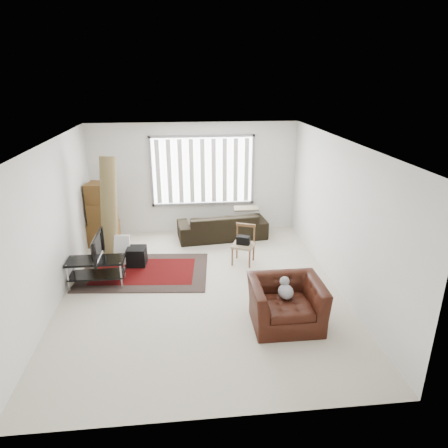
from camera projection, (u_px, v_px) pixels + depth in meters
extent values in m
plane|color=beige|center=(202.00, 289.00, 7.41)|extent=(6.00, 6.00, 0.00)
cube|color=white|center=(199.00, 142.00, 6.46)|extent=(5.00, 6.00, 0.02)
cube|color=white|center=(195.00, 179.00, 9.73)|extent=(5.00, 0.02, 2.70)
cube|color=white|center=(215.00, 319.00, 4.14)|extent=(5.00, 0.02, 2.70)
cube|color=white|center=(52.00, 226.00, 6.69)|extent=(0.02, 6.00, 2.70)
cube|color=white|center=(339.00, 216.00, 7.18)|extent=(0.02, 6.00, 2.70)
cube|color=white|center=(203.00, 171.00, 9.66)|extent=(2.40, 0.01, 1.60)
cube|color=gray|center=(203.00, 171.00, 9.64)|extent=(2.52, 0.06, 1.72)
cube|color=white|center=(203.00, 171.00, 9.61)|extent=(2.40, 0.02, 1.55)
cube|color=black|center=(144.00, 272.00, 8.03)|extent=(2.65, 1.89, 0.02)
cube|color=#480606|center=(144.00, 271.00, 8.03)|extent=(2.08, 1.32, 0.00)
cube|color=black|center=(95.00, 260.00, 7.39)|extent=(1.05, 0.47, 0.04)
cube|color=black|center=(97.00, 275.00, 7.49)|extent=(1.01, 0.44, 0.03)
cylinder|color=#B2B2B7|center=(68.00, 278.00, 7.24)|extent=(0.03, 0.03, 0.52)
cylinder|color=#B2B2B7|center=(121.00, 276.00, 7.33)|extent=(0.03, 0.03, 0.52)
cylinder|color=#B2B2B7|center=(74.00, 268.00, 7.61)|extent=(0.03, 0.03, 0.52)
cylinder|color=#B2B2B7|center=(124.00, 266.00, 7.70)|extent=(0.03, 0.03, 0.52)
imported|color=black|center=(94.00, 247.00, 7.29)|extent=(0.11, 0.85, 0.49)
cube|color=black|center=(137.00, 256.00, 8.25)|extent=(0.41, 0.41, 0.38)
cube|color=brown|center=(104.00, 234.00, 9.26)|extent=(0.69, 0.65, 0.55)
cube|color=brown|center=(102.00, 213.00, 9.05)|extent=(0.63, 0.59, 0.49)
cube|color=brown|center=(99.00, 193.00, 8.93)|extent=(0.58, 0.58, 0.44)
cube|color=silver|center=(118.00, 250.00, 8.29)|extent=(0.51, 0.24, 0.63)
cylinder|color=brown|center=(109.00, 210.00, 8.23)|extent=(0.49, 0.77, 2.22)
imported|color=black|center=(222.00, 222.00, 9.61)|extent=(2.20, 1.13, 0.81)
cube|color=#836F56|center=(243.00, 245.00, 8.29)|extent=(0.57, 0.57, 0.05)
cylinder|color=brown|center=(232.00, 257.00, 8.25)|extent=(0.04, 0.04, 0.41)
cylinder|color=brown|center=(250.00, 259.00, 8.15)|extent=(0.04, 0.04, 0.41)
cylinder|color=brown|center=(237.00, 250.00, 8.58)|extent=(0.04, 0.04, 0.41)
cylinder|color=brown|center=(254.00, 252.00, 8.48)|extent=(0.04, 0.04, 0.41)
cube|color=brown|center=(246.00, 225.00, 8.33)|extent=(0.40, 0.20, 0.06)
cube|color=brown|center=(237.00, 232.00, 8.44)|extent=(0.05, 0.05, 0.41)
cube|color=brown|center=(254.00, 234.00, 8.35)|extent=(0.05, 0.05, 0.41)
cube|color=black|center=(243.00, 240.00, 8.25)|extent=(0.31, 0.25, 0.17)
imported|color=#33120A|center=(286.00, 300.00, 6.25)|extent=(1.13, 0.98, 0.83)
ellipsoid|color=#59595B|center=(287.00, 293.00, 6.20)|extent=(0.23, 0.30, 0.21)
sphere|color=#59595B|center=(285.00, 281.00, 6.30)|extent=(0.16, 0.16, 0.16)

